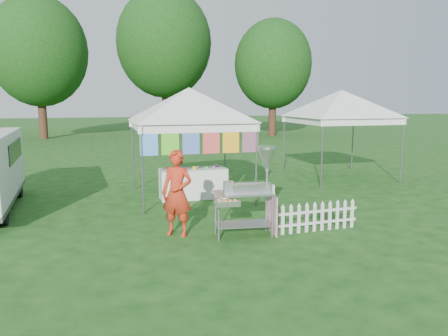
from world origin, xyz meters
name	(u,v)px	position (x,y,z in m)	size (l,w,h in m)	color
ground	(225,234)	(0.00, 0.00, 0.00)	(120.00, 120.00, 0.00)	#154012
canopy_main	(189,88)	(0.00, 3.49, 2.99)	(4.24, 4.24, 3.45)	#59595E
canopy_right	(341,90)	(5.50, 5.00, 2.99)	(4.24, 4.24, 3.45)	#59595E
tree_left	(38,51)	(-6.00, 24.00, 5.83)	(6.40, 6.40, 9.53)	#392114
tree_mid	(164,43)	(3.00, 28.00, 7.14)	(7.60, 7.60, 11.52)	#392114
tree_right	(273,64)	(10.00, 22.00, 5.18)	(5.60, 5.60, 8.42)	#392114
donut_cart	(253,184)	(0.51, -0.22, 1.05)	(1.36, 0.84, 1.78)	gray
vendor	(177,193)	(-0.94, 0.18, 0.86)	(0.63, 0.41, 1.72)	#B82C16
picket_fence	(318,217)	(1.90, -0.33, 0.29)	(1.80, 0.11, 0.56)	silver
display_table	(193,183)	(0.07, 3.37, 0.41)	(1.80, 0.70, 0.82)	white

